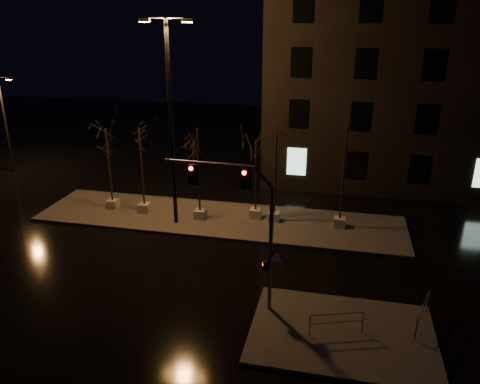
# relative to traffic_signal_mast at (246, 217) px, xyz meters

# --- Properties ---
(ground) EXTENTS (90.00, 90.00, 0.00)m
(ground) POSITION_rel_traffic_signal_mast_xyz_m (-3.50, 2.50, -4.19)
(ground) COLOR black
(ground) RESTS_ON ground
(median) EXTENTS (22.00, 5.00, 0.15)m
(median) POSITION_rel_traffic_signal_mast_xyz_m (-3.50, 8.50, -4.11)
(median) COLOR #44423D
(median) RESTS_ON ground
(sidewalk_corner) EXTENTS (7.00, 5.00, 0.15)m
(sidewalk_corner) POSITION_rel_traffic_signal_mast_xyz_m (4.00, -1.00, -4.11)
(sidewalk_corner) COLOR #44423D
(sidewalk_corner) RESTS_ON ground
(building) EXTENTS (25.00, 12.00, 15.00)m
(building) POSITION_rel_traffic_signal_mast_xyz_m (10.50, 20.50, 3.31)
(building) COLOR black
(building) RESTS_ON ground
(tree_0) EXTENTS (1.80, 1.80, 5.24)m
(tree_0) POSITION_rel_traffic_signal_mast_xyz_m (-10.43, 8.57, -0.06)
(tree_0) COLOR #B3B0A7
(tree_0) RESTS_ON median
(tree_1) EXTENTS (1.80, 1.80, 5.47)m
(tree_1) POSITION_rel_traffic_signal_mast_xyz_m (-8.21, 8.44, 0.11)
(tree_1) COLOR #B3B0A7
(tree_1) RESTS_ON median
(tree_2) EXTENTS (1.80, 1.80, 5.64)m
(tree_2) POSITION_rel_traffic_signal_mast_xyz_m (-4.55, 8.21, 0.24)
(tree_2) COLOR #B3B0A7
(tree_2) RESTS_ON median
(tree_3) EXTENTS (1.80, 1.80, 4.94)m
(tree_3) POSITION_rel_traffic_signal_mast_xyz_m (-1.33, 9.06, -0.29)
(tree_3) COLOR #B3B0A7
(tree_3) RESTS_ON median
(tree_4) EXTENTS (1.80, 1.80, 5.63)m
(tree_4) POSITION_rel_traffic_signal_mast_xyz_m (-0.15, 8.83, 0.23)
(tree_4) COLOR #B3B0A7
(tree_4) RESTS_ON median
(tree_5) EXTENTS (1.80, 1.80, 6.07)m
(tree_5) POSITION_rel_traffic_signal_mast_xyz_m (3.65, 8.82, 0.56)
(tree_5) COLOR #B3B0A7
(tree_5) RESTS_ON median
(traffic_signal_mast) EXTENTS (5.03, 0.34, 6.15)m
(traffic_signal_mast) POSITION_rel_traffic_signal_mast_xyz_m (0.00, 0.00, 0.00)
(traffic_signal_mast) COLOR slate
(traffic_signal_mast) RESTS_ON sidewalk_corner
(streetlight_main) EXTENTS (2.85, 0.46, 11.40)m
(streetlight_main) POSITION_rel_traffic_signal_mast_xyz_m (-5.77, 7.36, 2.54)
(streetlight_main) COLOR black
(streetlight_main) RESTS_ON median
(streetlight_far) EXTENTS (1.45, 0.44, 7.42)m
(streetlight_far) POSITION_rel_traffic_signal_mast_xyz_m (-21.87, 14.25, -0.11)
(streetlight_far) COLOR black
(streetlight_far) RESTS_ON ground
(guard_rail_a) EXTENTS (2.01, 0.73, 0.91)m
(guard_rail_a) POSITION_rel_traffic_signal_mast_xyz_m (3.75, -1.16, -3.44)
(guard_rail_a) COLOR slate
(guard_rail_a) RESTS_ON sidewalk_corner
(guard_rail_b) EXTENTS (0.75, 2.05, 1.03)m
(guard_rail_b) POSITION_rel_traffic_signal_mast_xyz_m (7.00, 0.09, -3.38)
(guard_rail_b) COLOR slate
(guard_rail_b) RESTS_ON sidewalk_corner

